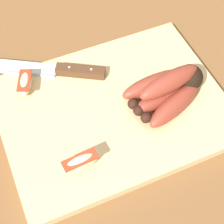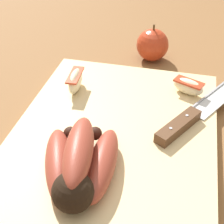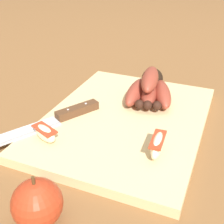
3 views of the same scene
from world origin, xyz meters
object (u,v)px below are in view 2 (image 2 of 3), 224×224
at_px(apple_wedge_near, 75,81).
at_px(whole_apple, 152,45).
at_px(banana_bunch, 80,164).
at_px(chefs_knife, 194,114).
at_px(apple_wedge_middle, 188,86).

bearing_deg(apple_wedge_near, whole_apple, 147.94).
xyz_separation_m(banana_bunch, whole_apple, (-0.40, 0.04, -0.01)).
bearing_deg(chefs_knife, whole_apple, -155.01).
relative_size(apple_wedge_near, whole_apple, 0.79).
xyz_separation_m(chefs_knife, whole_apple, (-0.22, -0.10, 0.01)).
bearing_deg(apple_wedge_near, banana_bunch, 20.05).
distance_m(banana_bunch, chefs_knife, 0.23).
relative_size(chefs_knife, apple_wedge_near, 3.81).
xyz_separation_m(banana_bunch, apple_wedge_middle, (-0.24, 0.13, -0.01)).
xyz_separation_m(chefs_knife, apple_wedge_near, (-0.03, -0.22, 0.01)).
height_order(chefs_knife, apple_wedge_near, apple_wedge_near).
bearing_deg(banana_bunch, whole_apple, 173.75).
relative_size(chefs_knife, whole_apple, 3.03).
xyz_separation_m(apple_wedge_near, apple_wedge_middle, (-0.04, 0.21, -0.00)).
height_order(apple_wedge_near, apple_wedge_middle, apple_wedge_near).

